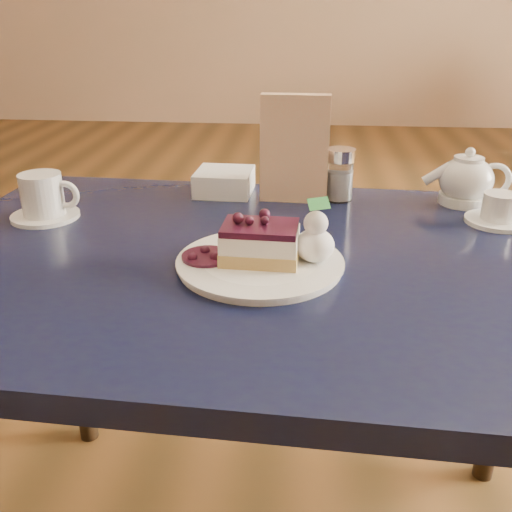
# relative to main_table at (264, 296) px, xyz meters

# --- Properties ---
(main_table) EXTENTS (1.21, 0.83, 0.73)m
(main_table) POSITION_rel_main_table_xyz_m (0.00, 0.00, 0.00)
(main_table) COLOR black
(main_table) RESTS_ON ground
(dessert_plate) EXTENTS (0.25, 0.25, 0.01)m
(dessert_plate) POSITION_rel_main_table_xyz_m (-0.00, -0.05, 0.08)
(dessert_plate) COLOR white
(dessert_plate) RESTS_ON main_table
(cheesecake_slice) EXTENTS (0.12, 0.09, 0.06)m
(cheesecake_slice) POSITION_rel_main_table_xyz_m (-0.00, -0.05, 0.12)
(cheesecake_slice) COLOR tan
(cheesecake_slice) RESTS_ON dessert_plate
(whipped_cream) EXTENTS (0.06, 0.06, 0.05)m
(whipped_cream) POSITION_rel_main_table_xyz_m (0.08, -0.04, 0.11)
(whipped_cream) COLOR white
(whipped_cream) RESTS_ON dessert_plate
(berry_sauce) EXTENTS (0.08, 0.08, 0.01)m
(berry_sauce) POSITION_rel_main_table_xyz_m (-0.09, -0.05, 0.09)
(berry_sauce) COLOR black
(berry_sauce) RESTS_ON dessert_plate
(coffee_set) EXTENTS (0.14, 0.13, 0.09)m
(coffee_set) POSITION_rel_main_table_xyz_m (-0.43, 0.14, 0.11)
(coffee_set) COLOR white
(coffee_set) RESTS_ON main_table
(tea_set) EXTENTS (0.20, 0.22, 0.10)m
(tea_set) POSITION_rel_main_table_xyz_m (0.39, 0.27, 0.12)
(tea_set) COLOR white
(tea_set) RESTS_ON main_table
(menu_card) EXTENTS (0.14, 0.04, 0.21)m
(menu_card) POSITION_rel_main_table_xyz_m (0.04, 0.28, 0.18)
(menu_card) COLOR beige
(menu_card) RESTS_ON main_table
(sugar_shaker) EXTENTS (0.06, 0.06, 0.11)m
(sugar_shaker) POSITION_rel_main_table_xyz_m (0.13, 0.29, 0.13)
(sugar_shaker) COLOR white
(sugar_shaker) RESTS_ON main_table
(napkin_stack) EXTENTS (0.12, 0.12, 0.05)m
(napkin_stack) POSITION_rel_main_table_xyz_m (-0.11, 0.32, 0.10)
(napkin_stack) COLOR white
(napkin_stack) RESTS_ON main_table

